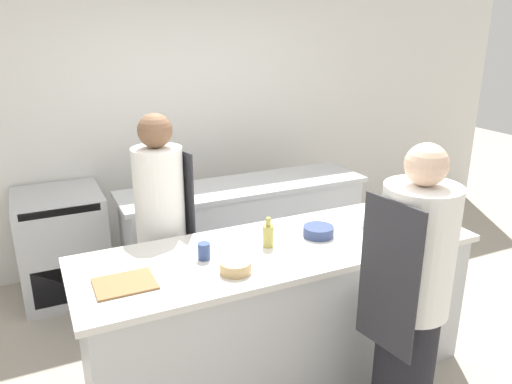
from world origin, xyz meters
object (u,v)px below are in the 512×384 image
Objects in this scene: bottle_vinegar at (268,235)px; bowl_prep_small at (375,221)px; oven_range at (63,245)px; chef_at_stove at (162,235)px; cup at (204,251)px; bottle_wine at (443,210)px; chef_at_prep_near at (411,299)px; bowl_mixing_large at (236,267)px; bottle_olive_oil at (369,237)px; bowl_ceramic_blue at (318,231)px.

bowl_prep_small is at bearing -0.47° from bottle_vinegar.
bottle_vinegar is at bearing -56.56° from oven_range.
bowl_prep_small is at bearing 54.22° from chef_at_stove.
cup is at bearing -2.15° from chef_at_stove.
bowl_prep_small is (1.94, -1.70, 0.51)m from oven_range.
bottle_wine is 1.65m from cup.
chef_at_stove is 1.93m from bottle_wine.
chef_at_prep_near is 1.19m from cup.
bottle_wine is 1.70× the size of bowl_mixing_large.
bowl_prep_small is (1.33, -0.62, 0.10)m from chef_at_stove.
chef_at_prep_near reaches higher than bowl_mixing_large.
cup is (-0.94, 0.33, -0.05)m from bottle_olive_oil.
bowl_ceramic_blue is at bearing 44.41° from chef_at_stove.
bowl_ceramic_blue is at bearing 115.24° from bottle_olive_oil.
chef_at_prep_near is (1.60, -2.45, 0.39)m from oven_range.
bottle_olive_oil is (0.04, 0.43, 0.18)m from chef_at_prep_near.
bowl_ceramic_blue is at bearing 0.16° from bottle_vinegar.
chef_at_stove is at bearing 155.13° from bowl_prep_small.
chef_at_prep_near is at bearing -33.57° from bowl_mixing_large.
cup reaches higher than bowl_prep_small.
oven_range is at bearing 138.73° from bowl_prep_small.
chef_at_stove is at bearing 145.32° from bowl_ceramic_blue.
bottle_wine is (0.69, 0.10, 0.02)m from bottle_olive_oil.
bottle_vinegar is 0.42m from cup.
bowl_ceramic_blue is 1.95× the size of cup.
chef_at_stove reaches higher than cup.
bowl_prep_small is at bearing -0.42° from cup.
chef_at_prep_near is 0.93m from bottle_wine.
chef_at_prep_near is at bearing -143.72° from bottle_wine.
bowl_prep_small is at bearing -41.27° from oven_range.
bottle_vinegar reaches higher than bowl_ceramic_blue.
chef_at_prep_near is 7.04× the size of bottle_olive_oil.
bowl_prep_small is (-0.39, 0.22, -0.09)m from bottle_wine.
bowl_ceramic_blue is (0.37, 0.00, -0.04)m from bottle_vinegar.
bottle_olive_oil is 1.26× the size of bottle_vinegar.
chef_at_prep_near is 0.83m from bowl_prep_small.
chef_at_stove is 0.63m from cup.
chef_at_stove reaches higher than chef_at_prep_near.
bottle_olive_oil is 0.37m from bowl_ceramic_blue.
bottle_olive_oil is at bearing 36.97° from chef_at_stove.
chef_at_stove is 0.81m from bottle_vinegar.
bottle_vinegar is at bearing 179.53° from bowl_prep_small.
bottle_wine is 1.53m from bowl_mixing_large.
bottle_wine is 1.53× the size of bowl_ceramic_blue.
bowl_prep_small is at bearing 151.14° from bottle_wine.
chef_at_prep_near is at bearing -114.05° from bowl_prep_small.
bottle_vinegar is 1.08× the size of bowl_mixing_large.
cup is (-0.42, 0.00, -0.03)m from bottle_vinegar.
bottle_vinegar is at bearing 29.18° from chef_at_stove.
cup reaches higher than bowl_ceramic_blue.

